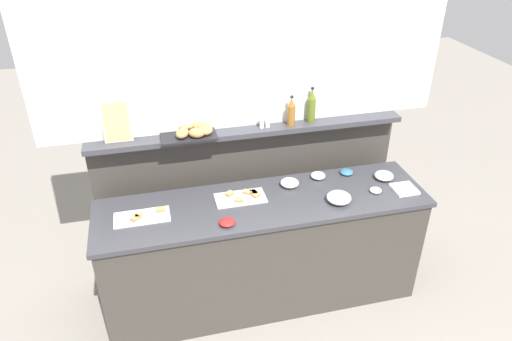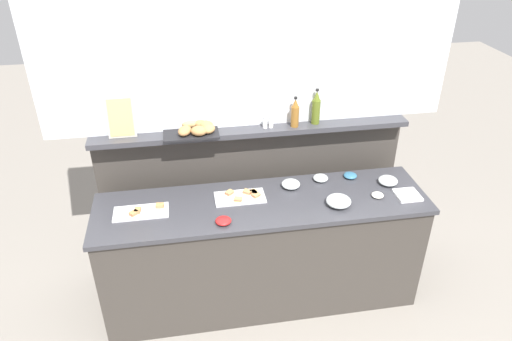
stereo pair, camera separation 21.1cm
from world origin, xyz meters
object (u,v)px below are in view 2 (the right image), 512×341
at_px(glass_bowl_extra, 291,184).
at_px(glass_bowl_small, 388,181).
at_px(glass_bowl_large, 339,201).
at_px(bread_basket, 196,128).
at_px(napkin_stack, 408,195).
at_px(condiment_bowl_red, 223,221).
at_px(salt_shaker, 265,123).
at_px(sandwich_platter_side, 142,212).
at_px(sandwich_platter_front, 242,196).
at_px(vinegar_bottle_amber, 295,113).
at_px(condiment_bowl_dark, 350,175).
at_px(olive_oil_bottle, 316,108).
at_px(glass_bowl_medium, 321,178).
at_px(framed_picture, 121,117).
at_px(pepper_shaker, 271,122).
at_px(condiment_bowl_cream, 378,195).

bearing_deg(glass_bowl_extra, glass_bowl_small, -5.97).
bearing_deg(glass_bowl_large, bread_basket, 150.21).
distance_m(glass_bowl_large, napkin_stack, 0.53).
xyz_separation_m(condiment_bowl_red, salt_shaker, (0.39, 0.61, 0.41)).
distance_m(sandwich_platter_side, sandwich_platter_front, 0.71).
bearing_deg(vinegar_bottle_amber, salt_shaker, 177.31).
xyz_separation_m(sandwich_platter_side, condiment_bowl_dark, (1.57, 0.21, 0.01)).
height_order(napkin_stack, olive_oil_bottle, olive_oil_bottle).
height_order(glass_bowl_extra, salt_shaker, salt_shaker).
bearing_deg(glass_bowl_medium, sandwich_platter_front, -168.13).
bearing_deg(framed_picture, olive_oil_bottle, -0.80).
relative_size(glass_bowl_large, pepper_shaker, 2.02).
distance_m(condiment_bowl_dark, napkin_stack, 0.45).
bearing_deg(sandwich_platter_front, napkin_stack, -8.67).
relative_size(condiment_bowl_cream, vinegar_bottle_amber, 0.37).
bearing_deg(condiment_bowl_red, condiment_bowl_cream, 6.38).
relative_size(glass_bowl_large, condiment_bowl_cream, 2.01).
distance_m(glass_bowl_small, framed_picture, 2.02).
xyz_separation_m(sandwich_platter_side, glass_bowl_medium, (1.33, 0.20, 0.01)).
height_order(glass_bowl_extra, vinegar_bottle_amber, vinegar_bottle_amber).
relative_size(condiment_bowl_dark, framed_picture, 0.35).
xyz_separation_m(glass_bowl_medium, olive_oil_bottle, (-0.01, 0.22, 0.49)).
height_order(glass_bowl_large, bread_basket, bread_basket).
bearing_deg(glass_bowl_extra, olive_oil_bottle, 48.81).
bearing_deg(condiment_bowl_cream, sandwich_platter_side, 177.13).
bearing_deg(glass_bowl_medium, pepper_shaker, 150.48).
distance_m(glass_bowl_small, olive_oil_bottle, 0.77).
distance_m(sandwich_platter_side, olive_oil_bottle, 1.48).
height_order(condiment_bowl_cream, pepper_shaker, pepper_shaker).
xyz_separation_m(glass_bowl_extra, condiment_bowl_cream, (0.59, -0.23, -0.01)).
bearing_deg(framed_picture, glass_bowl_medium, -9.46).
relative_size(sandwich_platter_side, glass_bowl_extra, 2.70).
height_order(glass_bowl_large, condiment_bowl_cream, glass_bowl_large).
height_order(sandwich_platter_front, condiment_bowl_dark, same).
height_order(condiment_bowl_red, salt_shaker, salt_shaker).
bearing_deg(olive_oil_bottle, glass_bowl_extra, -131.19).
relative_size(glass_bowl_extra, condiment_bowl_cream, 1.59).
relative_size(glass_bowl_medium, vinegar_bottle_amber, 0.48).
bearing_deg(glass_bowl_small, sandwich_platter_side, -177.80).
distance_m(sandwich_platter_front, condiment_bowl_dark, 0.87).
distance_m(condiment_bowl_red, salt_shaker, 0.83).
bearing_deg(glass_bowl_small, pepper_shaker, 158.45).
height_order(glass_bowl_small, condiment_bowl_red, glass_bowl_small).
bearing_deg(sandwich_platter_front, salt_shaker, 55.75).
bearing_deg(glass_bowl_medium, bread_basket, 167.67).
xyz_separation_m(glass_bowl_small, condiment_bowl_dark, (-0.25, 0.14, -0.01)).
distance_m(sandwich_platter_front, pepper_shaker, 0.60).
xyz_separation_m(sandwich_platter_front, vinegar_bottle_amber, (0.45, 0.32, 0.48)).
xyz_separation_m(glass_bowl_small, olive_oil_bottle, (-0.49, 0.35, 0.48)).
bearing_deg(condiment_bowl_dark, sandwich_platter_front, -171.03).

